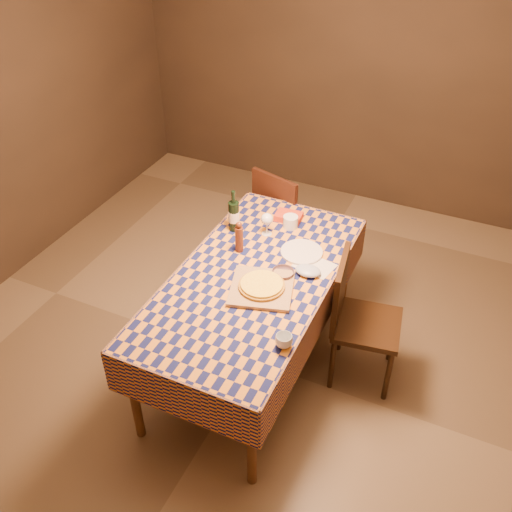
% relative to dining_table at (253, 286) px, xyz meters
% --- Properties ---
extents(room, '(5.00, 5.10, 2.70)m').
position_rel_dining_table_xyz_m(room, '(0.00, 0.00, 0.66)').
color(room, brown).
rests_on(room, ground).
extents(dining_table, '(0.94, 1.84, 0.77)m').
position_rel_dining_table_xyz_m(dining_table, '(0.00, 0.00, 0.00)').
color(dining_table, brown).
rests_on(dining_table, ground).
extents(cutting_board, '(0.46, 0.46, 0.02)m').
position_rel_dining_table_xyz_m(cutting_board, '(0.10, -0.09, 0.09)').
color(cutting_board, '#9D764A').
rests_on(cutting_board, dining_table).
extents(pizza, '(0.34, 0.34, 0.03)m').
position_rel_dining_table_xyz_m(pizza, '(0.10, -0.09, 0.11)').
color(pizza, '#A46F1B').
rests_on(pizza, cutting_board).
extents(pepper_mill, '(0.07, 0.07, 0.23)m').
position_rel_dining_table_xyz_m(pepper_mill, '(-0.20, 0.21, 0.18)').
color(pepper_mill, '#4F2212').
rests_on(pepper_mill, dining_table).
extents(bowl, '(0.16, 0.16, 0.04)m').
position_rel_dining_table_xyz_m(bowl, '(0.17, 0.09, 0.10)').
color(bowl, '#684C57').
rests_on(bowl, dining_table).
extents(wine_glass, '(0.08, 0.08, 0.16)m').
position_rel_dining_table_xyz_m(wine_glass, '(-0.11, 0.47, 0.19)').
color(wine_glass, white).
rests_on(wine_glass, dining_table).
extents(wine_bottle, '(0.08, 0.08, 0.31)m').
position_rel_dining_table_xyz_m(wine_bottle, '(-0.34, 0.42, 0.19)').
color(wine_bottle, black).
rests_on(wine_bottle, dining_table).
extents(deli_tub, '(0.13, 0.13, 0.09)m').
position_rel_dining_table_xyz_m(deli_tub, '(0.01, 0.61, 0.12)').
color(deli_tub, silver).
rests_on(deli_tub, dining_table).
extents(takeout_container, '(0.19, 0.14, 0.05)m').
position_rel_dining_table_xyz_m(takeout_container, '(-0.04, 0.70, 0.10)').
color(takeout_container, red).
rests_on(takeout_container, dining_table).
extents(white_plate, '(0.34, 0.34, 0.02)m').
position_rel_dining_table_xyz_m(white_plate, '(0.19, 0.36, 0.08)').
color(white_plate, silver).
rests_on(white_plate, dining_table).
extents(tumbler, '(0.11, 0.11, 0.08)m').
position_rel_dining_table_xyz_m(tumbler, '(0.40, -0.46, 0.11)').
color(tumbler, silver).
rests_on(tumbler, dining_table).
extents(flour_patch, '(0.27, 0.23, 0.00)m').
position_rel_dining_table_xyz_m(flour_patch, '(0.31, 0.27, 0.08)').
color(flour_patch, silver).
rests_on(flour_patch, dining_table).
extents(flour_bag, '(0.20, 0.17, 0.05)m').
position_rel_dining_table_xyz_m(flour_bag, '(0.30, 0.18, 0.10)').
color(flour_bag, '#9AAAC5').
rests_on(flour_bag, dining_table).
extents(chair_far, '(0.52, 0.53, 0.93)m').
position_rel_dining_table_xyz_m(chair_far, '(-0.24, 1.08, -0.17)').
color(chair_far, black).
rests_on(chair_far, ground).
extents(chair_right, '(0.49, 0.48, 0.93)m').
position_rel_dining_table_xyz_m(chair_right, '(0.63, 0.21, -0.17)').
color(chair_right, black).
rests_on(chair_right, ground).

